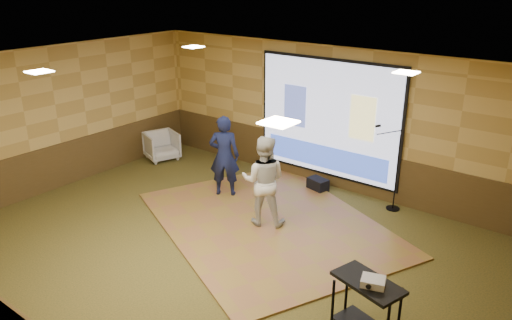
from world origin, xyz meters
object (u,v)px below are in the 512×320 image
Objects in this scene: projector at (373,282)px; dance_floor at (268,223)px; banquet_chair at (162,146)px; projector_screen at (327,120)px; player_left at (224,156)px; duffel_bag at (318,184)px; player_right at (264,181)px; mic_stand at (392,185)px; av_table at (366,301)px.

dance_floor is at bearing 129.71° from projector.
projector_screen is at bearing -54.20° from banquet_chair.
player_left is 3.99× the size of duffel_bag.
duffel_bag is (0.01, 1.93, -0.74)m from player_right.
projector_screen is 7.87× the size of duffel_bag.
projector_screen is 2.66m from dance_floor.
projector_screen is at bearing 108.61° from projector.
player_right is 2.63m from mic_stand.
dance_floor is at bearing -87.15° from projector_screen.
dance_floor is at bearing 147.33° from av_table.
player_right is 1.86× the size of av_table.
av_table is at bearing 121.09° from player_right.
dance_floor is at bearing -88.02° from duffel_bag.
projector_screen is at bearing -160.46° from player_left.
projector_screen is 2.29m from player_left.
player_left reaches higher than mic_stand.
projector_screen is 1.92m from mic_stand.
player_left reaches higher than banquet_chair.
player_left is 1.00× the size of player_right.
mic_stand reaches higher than dance_floor.
player_left is at bearing -127.75° from projector_screen.
banquet_chair is 1.80× the size of duffel_bag.
player_right reaches higher than dance_floor.
projector_screen is at bearing -116.67° from player_right.
projector is at bearing -92.39° from banquet_chair.
duffel_bag is at bearing -167.79° from player_left.
projector_screen is at bearing 97.48° from duffel_bag.
mic_stand is at bearing 174.35° from player_left.
duffel_bag is (1.40, 1.40, -0.74)m from player_left.
player_left is at bearing 161.97° from dance_floor.
mic_stand is (-1.28, 3.80, -0.12)m from av_table.
player_right is at bearing 148.76° from av_table.
projector_screen is 2.36m from player_right.
player_left is 3.37m from mic_stand.
projector reaches higher than dance_floor.
player_left reaches higher than player_right.
player_left reaches higher than projector.
av_table is at bearing 135.70° from projector.
player_left reaches higher than duffel_bag.
banquet_chair is at bearing -169.85° from duffel_bag.
player_left is 6.10× the size of projector.
dance_floor is 2.77× the size of player_left.
player_left is 4.93m from projector.
dance_floor is 3.39m from av_table.
duffel_bag is (0.05, -0.35, -1.34)m from projector_screen.
projector_screen is 4.36× the size of banquet_chair.
player_left is at bearing -135.09° from duffel_bag.
duffel_bag is at bearing -117.86° from player_right.
projector_screen reaches higher than duffel_bag.
player_right reaches higher than av_table.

